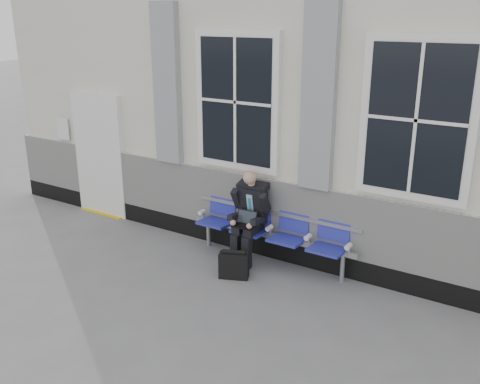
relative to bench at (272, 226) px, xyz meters
The scene contains 5 objects.
ground 2.06m from the bench, 41.76° to the right, with size 70.00×70.00×0.00m, color slate.
station_building 3.09m from the bench, 55.73° to the left, with size 14.40×4.40×4.49m.
bench is the anchor object (origin of this frame).
businessman 0.37m from the bench, 156.21° to the right, with size 0.55×0.73×1.36m.
briefcase 0.82m from the bench, 104.66° to the right, with size 0.43×0.31×0.41m.
Camera 1 is at (1.91, -4.87, 3.44)m, focal length 40.00 mm.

